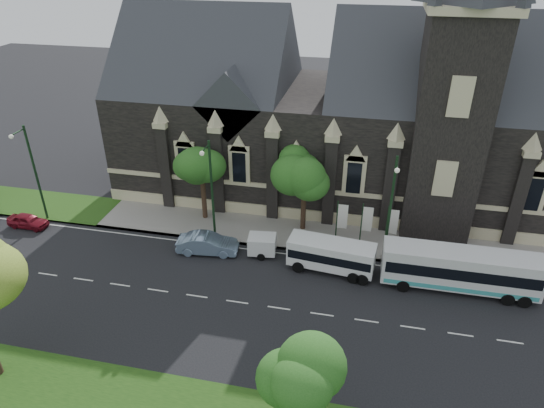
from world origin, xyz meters
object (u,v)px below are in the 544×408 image
(banner_flag_left, at_px, (340,219))
(box_trailer, at_px, (262,244))
(tour_coach, at_px, (460,269))
(shuttle_bus, at_px, (332,254))
(banner_flag_center, at_px, (365,221))
(tree_walk_left, at_px, (204,160))
(street_lamp_near, at_px, (391,205))
(sedan, at_px, (208,244))
(street_lamp_far, at_px, (33,169))
(tree_park_east, at_px, (306,374))
(street_lamp_mid, at_px, (211,187))
(banner_flag_right, at_px, (390,224))
(tree_walk_right, at_px, (308,169))
(car_far_red, at_px, (28,221))

(banner_flag_left, relative_size, box_trailer, 1.23)
(tour_coach, xyz_separation_m, shuttle_bus, (-9.21, 0.28, -0.27))
(banner_flag_center, bearing_deg, tree_walk_left, 173.11)
(street_lamp_near, distance_m, sedan, 14.74)
(street_lamp_far, xyz_separation_m, shuttle_bus, (26.03, -1.97, -3.65))
(tree_park_east, distance_m, banner_flag_left, 18.46)
(street_lamp_mid, distance_m, box_trailer, 6.13)
(banner_flag_center, xyz_separation_m, sedan, (-12.29, -3.59, -1.57))
(banner_flag_center, height_order, banner_flag_right, same)
(banner_flag_center, bearing_deg, sedan, -163.72)
(banner_flag_center, relative_size, banner_flag_right, 1.00)
(tree_park_east, distance_m, shuttle_bus, 14.78)
(tree_walk_left, xyz_separation_m, street_lamp_mid, (1.80, -3.61, -0.62))
(tree_walk_right, bearing_deg, banner_flag_center, -18.64)
(banner_flag_center, bearing_deg, street_lamp_mid, -171.18)
(box_trailer, height_order, sedan, box_trailer)
(street_lamp_near, height_order, box_trailer, street_lamp_near)
(banner_flag_right, height_order, shuttle_bus, banner_flag_right)
(banner_flag_left, height_order, banner_flag_center, same)
(tree_walk_left, xyz_separation_m, shuttle_bus, (11.82, -5.58, -4.27))
(street_lamp_near, bearing_deg, tour_coach, -23.28)
(tree_walk_left, bearing_deg, tour_coach, -15.57)
(tree_park_east, bearing_deg, box_trailer, 110.62)
(tree_park_east, height_order, street_lamp_mid, street_lamp_mid)
(banner_flag_left, distance_m, car_far_red, 27.35)
(shuttle_bus, height_order, sedan, shuttle_bus)
(box_trailer, bearing_deg, car_far_red, 174.06)
(tree_park_east, distance_m, street_lamp_mid, 19.32)
(street_lamp_far, bearing_deg, banner_flag_left, 4.15)
(banner_flag_left, distance_m, sedan, 11.01)
(tree_walk_right, height_order, box_trailer, tree_walk_right)
(street_lamp_far, relative_size, box_trailer, 2.77)
(street_lamp_near, bearing_deg, banner_flag_left, 152.82)
(tree_walk_right, bearing_deg, street_lamp_far, -171.14)
(tree_walk_left, height_order, box_trailer, tree_walk_left)
(street_lamp_far, bearing_deg, tree_walk_left, 14.26)
(street_lamp_mid, xyz_separation_m, car_far_red, (-16.82, -1.30, -4.50))
(banner_flag_center, relative_size, tour_coach, 0.37)
(banner_flag_right, distance_m, box_trailer, 10.42)
(street_lamp_mid, height_order, banner_flag_left, street_lamp_mid)
(banner_flag_left, relative_size, shuttle_bus, 0.60)
(street_lamp_near, bearing_deg, street_lamp_far, 180.00)
(tree_walk_right, height_order, banner_flag_right, tree_walk_right)
(tree_park_east, distance_m, street_lamp_far, 30.90)
(tree_walk_right, height_order, banner_flag_left, tree_walk_right)
(banner_flag_center, xyz_separation_m, box_trailer, (-7.90, -2.94, -1.42))
(tour_coach, bearing_deg, sedan, 178.14)
(banner_flag_left, xyz_separation_m, banner_flag_center, (2.00, 0.00, 0.00))
(tree_park_east, xyz_separation_m, sedan, (-10.18, 14.73, -3.81))
(street_lamp_mid, distance_m, car_far_red, 17.45)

